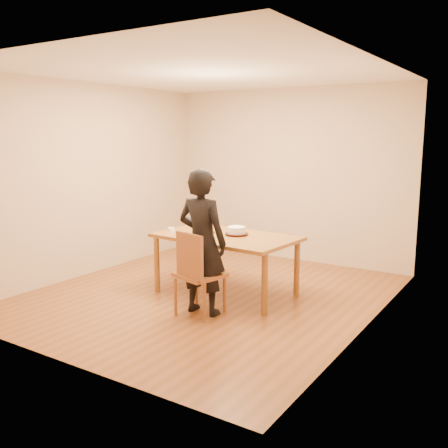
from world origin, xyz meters
The scene contains 16 objects.
room_shell centered at (0.00, 0.34, 1.35)m, with size 4.00×4.50×2.70m.
dining_table centered at (0.16, 0.17, 0.73)m, with size 1.72×1.02×0.04m, color brown.
dining_chair centered at (0.31, -0.60, 0.45)m, with size 0.46×0.46×0.04m, color brown.
cake_plate centered at (0.27, 0.25, 0.76)m, with size 0.29×0.29×0.02m, color #B21B0B.
cake centered at (0.27, 0.25, 0.81)m, with size 0.22×0.22×0.07m, color white.
frosting_dome centered at (0.27, 0.25, 0.86)m, with size 0.22×0.22×0.03m, color white.
frosting_tub centered at (0.14, -0.16, 0.79)m, with size 0.09×0.09×0.08m, color white.
frosting_lid centered at (-0.25, -0.17, 0.76)m, with size 0.10×0.10×0.01m, color #1949A5.
frosting_dollop centered at (-0.25, -0.17, 0.77)m, with size 0.04×0.04×0.02m, color white.
ramekin_green centered at (-0.25, -0.18, 0.77)m, with size 0.08×0.08×0.04m, color white.
ramekin_yellow centered at (-0.23, 0.09, 0.77)m, with size 0.08×0.08×0.04m, color white.
ramekin_multi centered at (-0.59, 0.02, 0.77)m, with size 0.09×0.09×0.04m, color white.
candy_box_pink centered at (-0.49, 0.40, 0.76)m, with size 0.12×0.06×0.02m, color #E43578.
candy_box_green centered at (-0.50, 0.40, 0.78)m, with size 0.13×0.07×0.02m, color green.
spatula centered at (0.02, -0.36, 0.76)m, with size 0.15×0.01×0.01m, color black.
person centered at (0.31, -0.56, 0.81)m, with size 0.59×0.39×1.63m, color black.
Camera 1 is at (3.43, -4.95, 1.98)m, focal length 40.00 mm.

